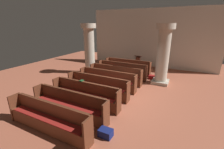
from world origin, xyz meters
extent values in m
plane|color=#AD5B42|center=(0.00, 0.00, 0.00)|extent=(19.20, 19.20, 0.00)
cube|color=silver|center=(0.00, 6.08, 2.25)|extent=(10.00, 0.16, 4.50)
cube|color=brown|center=(-0.87, 3.44, 0.46)|extent=(3.14, 0.38, 0.05)
cube|color=brown|center=(-0.87, 3.61, 0.72)|extent=(3.14, 0.04, 0.48)
cube|color=#562B1A|center=(-0.87, 3.65, 0.95)|extent=(3.01, 0.06, 0.02)
cube|color=#5B2D1B|center=(-2.47, 3.44, 0.48)|extent=(0.06, 0.44, 0.96)
cube|color=#5B2D1B|center=(0.73, 3.44, 0.48)|extent=(0.06, 0.44, 0.96)
cube|color=brown|center=(-0.87, 3.26, 0.23)|extent=(3.14, 0.03, 0.41)
cube|color=maroon|center=(-0.87, 3.42, 0.49)|extent=(2.89, 0.32, 0.03)
cube|color=brown|center=(-0.87, 2.44, 0.46)|extent=(3.14, 0.38, 0.05)
cube|color=brown|center=(-0.87, 2.61, 0.72)|extent=(3.14, 0.04, 0.48)
cube|color=#562B1A|center=(-0.87, 2.66, 0.95)|extent=(3.01, 0.06, 0.02)
cube|color=#5B2D1B|center=(-2.47, 2.44, 0.48)|extent=(0.06, 0.44, 0.96)
cube|color=#5B2D1B|center=(0.73, 2.44, 0.48)|extent=(0.06, 0.44, 0.96)
cube|color=brown|center=(-0.87, 2.27, 0.23)|extent=(3.14, 0.03, 0.41)
cube|color=maroon|center=(-0.87, 2.42, 0.49)|extent=(2.89, 0.32, 0.03)
cube|color=brown|center=(-0.87, 1.44, 0.46)|extent=(3.14, 0.38, 0.05)
cube|color=brown|center=(-0.87, 1.61, 0.72)|extent=(3.14, 0.04, 0.48)
cube|color=#562B1A|center=(-0.87, 1.66, 0.95)|extent=(3.01, 0.06, 0.02)
cube|color=#5B2D1B|center=(-2.47, 1.44, 0.48)|extent=(0.06, 0.44, 0.96)
cube|color=#5B2D1B|center=(0.73, 1.44, 0.48)|extent=(0.06, 0.44, 0.96)
cube|color=brown|center=(-0.87, 1.27, 0.23)|extent=(3.14, 0.03, 0.41)
cube|color=maroon|center=(-0.87, 1.42, 0.49)|extent=(2.89, 0.32, 0.03)
cube|color=brown|center=(-0.87, 0.45, 0.46)|extent=(3.14, 0.38, 0.05)
cube|color=brown|center=(-0.87, 0.61, 0.72)|extent=(3.14, 0.04, 0.48)
cube|color=#562B1A|center=(-0.87, 0.66, 0.95)|extent=(3.01, 0.06, 0.02)
cube|color=#5B2D1B|center=(-2.47, 0.45, 0.48)|extent=(0.06, 0.44, 0.96)
cube|color=#5B2D1B|center=(0.73, 0.45, 0.48)|extent=(0.06, 0.44, 0.96)
cube|color=brown|center=(-0.87, 0.27, 0.23)|extent=(3.14, 0.03, 0.41)
cube|color=maroon|center=(-0.87, 0.43, 0.49)|extent=(2.89, 0.32, 0.03)
cube|color=brown|center=(-0.87, -0.55, 0.46)|extent=(3.14, 0.38, 0.05)
cube|color=brown|center=(-0.87, -0.38, 0.72)|extent=(3.14, 0.05, 0.48)
cube|color=#562B1A|center=(-0.87, -0.34, 0.95)|extent=(3.01, 0.06, 0.02)
cube|color=#5B2D1B|center=(-2.47, -0.55, 0.48)|extent=(0.06, 0.44, 0.96)
cube|color=#5B2D1B|center=(0.73, -0.55, 0.48)|extent=(0.06, 0.44, 0.96)
cube|color=brown|center=(-0.87, -0.73, 0.23)|extent=(3.14, 0.03, 0.41)
cube|color=maroon|center=(-0.87, -0.57, 0.49)|extent=(2.89, 0.32, 0.03)
cube|color=brown|center=(-0.87, -1.55, 0.46)|extent=(3.14, 0.38, 0.05)
cube|color=brown|center=(-0.87, -1.38, 0.72)|extent=(3.14, 0.04, 0.48)
cube|color=#562B1A|center=(-0.87, -1.33, 0.95)|extent=(3.01, 0.06, 0.02)
cube|color=#5B2D1B|center=(-2.47, -1.55, 0.48)|extent=(0.06, 0.44, 0.96)
cube|color=#5B2D1B|center=(0.73, -1.55, 0.48)|extent=(0.06, 0.44, 0.96)
cube|color=brown|center=(-0.87, -1.72, 0.23)|extent=(3.14, 0.03, 0.41)
cube|color=maroon|center=(-0.87, -1.57, 0.49)|extent=(2.89, 0.32, 0.03)
cube|color=brown|center=(-0.87, -2.55, 0.46)|extent=(3.14, 0.38, 0.05)
cube|color=brown|center=(-0.87, -2.38, 0.72)|extent=(3.14, 0.04, 0.48)
cube|color=#562B1A|center=(-0.87, -2.33, 0.95)|extent=(3.01, 0.06, 0.02)
cube|color=#5B2D1B|center=(-2.47, -2.55, 0.48)|extent=(0.06, 0.44, 0.96)
cube|color=#5B2D1B|center=(0.73, -2.55, 0.48)|extent=(0.06, 0.44, 0.96)
cube|color=brown|center=(-0.87, -2.72, 0.23)|extent=(3.14, 0.03, 0.41)
cube|color=maroon|center=(-0.87, -2.57, 0.49)|extent=(2.89, 0.32, 0.03)
cube|color=brown|center=(-0.87, -3.55, 0.46)|extent=(3.14, 0.38, 0.05)
cube|color=brown|center=(-0.87, -3.38, 0.72)|extent=(3.14, 0.04, 0.48)
cube|color=#562B1A|center=(-0.87, -3.33, 0.95)|extent=(3.01, 0.06, 0.02)
cube|color=#5B2D1B|center=(-2.47, -3.55, 0.48)|extent=(0.06, 0.44, 0.96)
cube|color=#5B2D1B|center=(0.73, -3.55, 0.48)|extent=(0.06, 0.44, 0.96)
cube|color=brown|center=(-0.87, -3.72, 0.23)|extent=(3.14, 0.03, 0.41)
cube|color=maroon|center=(-0.87, -3.57, 0.49)|extent=(2.89, 0.32, 0.03)
cube|color=#B6AD9A|center=(1.60, 2.52, 0.09)|extent=(0.93, 0.93, 0.18)
cylinder|color=beige|center=(1.60, 2.52, 1.64)|extent=(0.69, 0.69, 2.91)
cylinder|color=beige|center=(1.60, 2.52, 3.24)|extent=(1.00, 1.00, 0.30)
cube|color=#B6AD9A|center=(-3.28, 2.34, 0.09)|extent=(0.93, 0.93, 0.18)
cylinder|color=beige|center=(-3.28, 2.34, 1.64)|extent=(0.69, 0.69, 2.91)
cylinder|color=beige|center=(-3.28, 2.34, 3.24)|extent=(1.00, 1.00, 0.30)
cube|color=#411E13|center=(-0.53, 4.77, 0.03)|extent=(0.45, 0.45, 0.06)
cube|color=#4C2316|center=(-0.53, 4.77, 0.47)|extent=(0.28, 0.28, 0.95)
cube|color=#502518|center=(-0.53, 4.77, 1.01)|extent=(0.48, 0.35, 0.15)
cube|color=#194723|center=(-1.16, -1.34, 0.98)|extent=(0.14, 0.18, 0.04)
cube|color=navy|center=(0.92, -2.92, 0.13)|extent=(0.42, 0.31, 0.25)
cube|color=maroon|center=(0.98, 3.02, 0.12)|extent=(0.39, 0.29, 0.24)
camera|label=1|loc=(2.88, -6.33, 3.36)|focal=24.43mm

